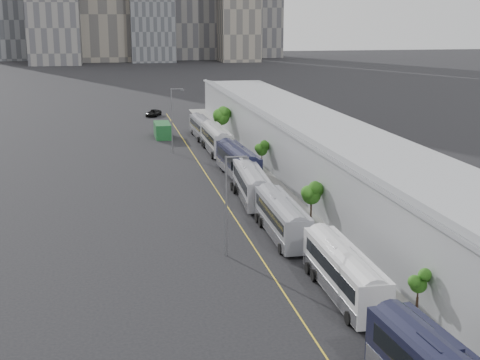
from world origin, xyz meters
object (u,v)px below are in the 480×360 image
object	(u,v)px
bus_2	(344,277)
bus_6	(216,141)
bus_3	(282,221)
shipping_container	(162,130)
bus_5	(238,165)
street_lamp_near	(228,199)
bus_4	(251,187)
bus_7	(202,129)
suv	(153,113)
street_lamp_far	(173,116)

from	to	relation	value
bus_2	bus_6	bearing A→B (deg)	91.15
bus_3	shipping_container	xyz separation A→B (m)	(-6.46, 56.02, -0.31)
bus_5	street_lamp_near	xyz separation A→B (m)	(-6.43, -28.57, 3.42)
bus_4	bus_7	world-z (taller)	bus_4
bus_3	bus_2	bearing A→B (deg)	-85.37
bus_6	suv	world-z (taller)	bus_6
bus_3	bus_5	xyz separation A→B (m)	(0.61, 24.48, 0.12)
bus_2	bus_3	distance (m)	14.35
bus_5	shipping_container	world-z (taller)	bus_5
bus_5	bus_7	xyz separation A→B (m)	(-0.42, 30.15, -0.20)
bus_4	street_lamp_far	world-z (taller)	street_lamp_far
shipping_container	suv	world-z (taller)	shipping_container
bus_5	street_lamp_far	bearing A→B (deg)	107.29
bus_4	bus_7	distance (m)	41.45
bus_2	bus_6	size ratio (longest dim) A/B	0.93
bus_2	street_lamp_far	xyz separation A→B (m)	(-6.89, 56.49, 4.05)
bus_2	street_lamp_far	size ratio (longest dim) A/B	1.30
street_lamp_far	bus_7	bearing A→B (deg)	63.84
street_lamp_far	shipping_container	distance (m)	14.53
bus_5	street_lamp_near	bearing A→B (deg)	-105.69
bus_5	bus_6	world-z (taller)	bus_6
bus_2	bus_4	size ratio (longest dim) A/B	0.98
bus_4	bus_7	xyz separation A→B (m)	(0.27, 41.44, -0.11)
bus_2	suv	distance (m)	96.52
suv	shipping_container	bearing A→B (deg)	-68.56
bus_4	bus_6	size ratio (longest dim) A/B	0.95
bus_3	bus_7	bearing A→B (deg)	90.58
street_lamp_far	suv	distance (m)	40.07
bus_5	bus_6	xyz separation A→B (m)	(-0.09, 16.99, 0.00)
bus_6	shipping_container	distance (m)	16.15
bus_4	bus_3	bearing A→B (deg)	-85.91
bus_7	suv	world-z (taller)	bus_7
street_lamp_far	suv	xyz separation A→B (m)	(-0.27, 39.77, -4.92)
bus_3	suv	world-z (taller)	bus_3
bus_3	street_lamp_near	bearing A→B (deg)	-144.05
bus_2	bus_3	bearing A→B (deg)	94.55
street_lamp_near	shipping_container	world-z (taller)	street_lamp_near
bus_4	bus_6	bearing A→B (deg)	92.52
bus_4	shipping_container	bearing A→B (deg)	102.22
bus_5	shipping_container	distance (m)	32.33
bus_7	shipping_container	distance (m)	6.80
bus_2	bus_6	xyz separation A→B (m)	(-0.44, 55.78, 0.12)
bus_6	street_lamp_near	world-z (taller)	street_lamp_near
bus_5	bus_2	bearing A→B (deg)	-92.49
bus_7	shipping_container	bearing A→B (deg)	166.56
bus_6	suv	size ratio (longest dim) A/B	2.74
shipping_container	suv	bearing A→B (deg)	89.83
bus_5	bus_6	distance (m)	16.99
bus_3	suv	xyz separation A→B (m)	(-6.20, 81.93, -0.87)
bus_3	shipping_container	size ratio (longest dim) A/B	1.91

